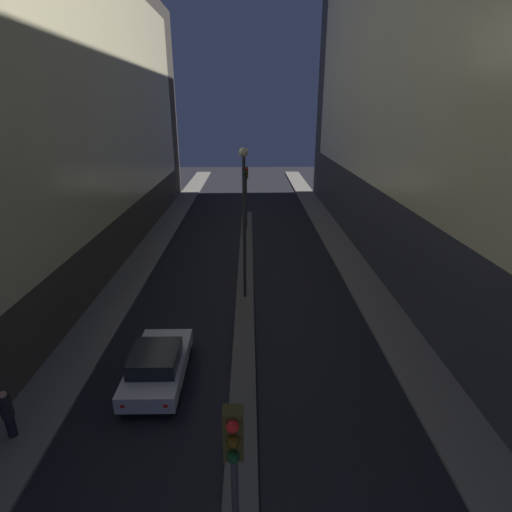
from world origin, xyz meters
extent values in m
cube|color=#423D38|center=(-10.69, 22.44, 9.17)|extent=(6.00, 44.88, 18.33)
cube|color=beige|center=(-7.71, 22.44, 10.08)|extent=(0.05, 38.15, 13.93)
cube|color=#383842|center=(10.69, 22.44, 14.41)|extent=(6.00, 44.88, 28.82)
cube|color=#56544F|center=(0.00, 18.11, 0.06)|extent=(0.91, 34.22, 0.12)
cube|color=#3D3814|center=(0.00, 3.50, 4.57)|extent=(0.32, 0.28, 0.90)
sphere|color=red|center=(0.00, 3.32, 4.87)|extent=(0.20, 0.20, 0.20)
sphere|color=#4C380A|center=(0.00, 3.32, 4.57)|extent=(0.20, 0.20, 0.20)
sphere|color=#0F3D19|center=(0.00, 3.32, 4.27)|extent=(0.20, 0.20, 0.20)
cylinder|color=#383838|center=(0.00, 29.94, 2.12)|extent=(0.12, 0.12, 4.00)
cube|color=#3D3814|center=(0.00, 29.94, 4.57)|extent=(0.32, 0.28, 0.90)
sphere|color=red|center=(0.00, 29.76, 4.87)|extent=(0.20, 0.20, 0.20)
sphere|color=#4C380A|center=(0.00, 29.76, 4.57)|extent=(0.20, 0.20, 0.20)
sphere|color=#0F3D19|center=(0.00, 29.76, 4.27)|extent=(0.20, 0.20, 0.20)
cylinder|color=#383838|center=(0.00, 17.34, 3.70)|extent=(0.16, 0.16, 7.17)
sphere|color=#F9EAB2|center=(0.00, 17.34, 7.42)|extent=(0.44, 0.44, 0.44)
cube|color=silver|center=(-3.05, 10.73, 0.61)|extent=(1.91, 4.16, 0.57)
cube|color=black|center=(-3.05, 10.42, 1.17)|extent=(1.62, 1.87, 0.55)
cube|color=red|center=(-3.72, 8.65, 0.64)|extent=(0.14, 0.04, 0.10)
cube|color=red|center=(-2.38, 8.65, 0.64)|extent=(0.14, 0.04, 0.10)
cylinder|color=black|center=(-3.89, 12.02, 0.32)|extent=(0.22, 0.64, 0.64)
cylinder|color=black|center=(-2.21, 12.02, 0.32)|extent=(0.22, 0.64, 0.64)
cylinder|color=black|center=(-3.89, 9.44, 0.32)|extent=(0.22, 0.64, 0.64)
cylinder|color=black|center=(-2.21, 9.44, 0.32)|extent=(0.22, 0.64, 0.64)
cylinder|color=black|center=(-6.85, 8.06, 0.49)|extent=(0.26, 0.26, 0.73)
cylinder|color=#232328|center=(-6.85, 8.06, 1.18)|extent=(0.35, 0.35, 0.65)
sphere|color=tan|center=(-6.85, 8.06, 1.61)|extent=(0.21, 0.21, 0.21)
camera|label=1|loc=(0.28, -1.37, 9.35)|focal=28.00mm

